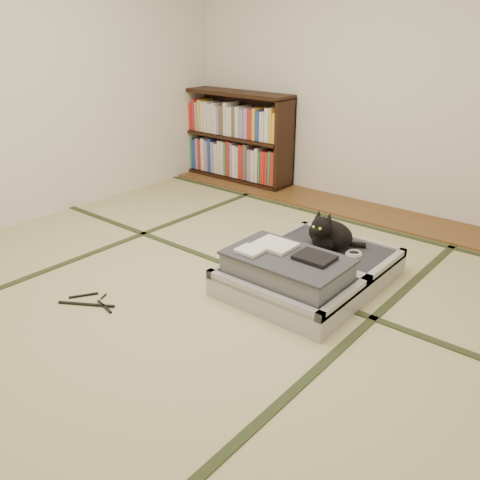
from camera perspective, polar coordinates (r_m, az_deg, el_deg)
The scene contains 9 objects.
floor at distance 3.23m, azimuth -4.67°, elevation -5.73°, with size 4.50×4.50×0.00m, color #C6BE84.
wood_strip at distance 4.74m, azimuth 12.38°, elevation 3.50°, with size 4.00×0.50×0.02m, color brown.
room_shell at distance 2.84m, azimuth -5.68°, elevation 21.11°, with size 4.50×4.50×4.50m.
tatami_borders at distance 3.56m, azimuth 0.86°, elevation -2.74°, with size 4.00×4.50×0.01m.
bookcase at distance 5.46m, azimuth -0.68°, elevation 11.42°, with size 1.34×0.31×0.92m.
suitcase at distance 3.25m, azimuth 7.44°, elevation -3.42°, with size 0.82×1.09×0.32m.
cat at distance 3.43m, azimuth 9.91°, elevation 0.64°, with size 0.36×0.37×0.29m.
cable_coil at distance 3.41m, azimuth 12.66°, elevation -1.48°, with size 0.11×0.11×0.03m.
hanger at distance 3.21m, azimuth -16.45°, elevation -6.73°, with size 0.35×0.25×0.01m.
Camera 1 is at (2.00, -2.01, 1.55)m, focal length 38.00 mm.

